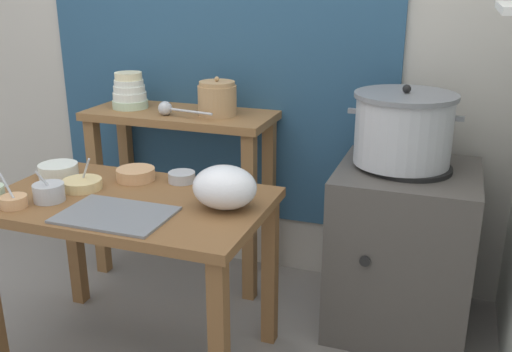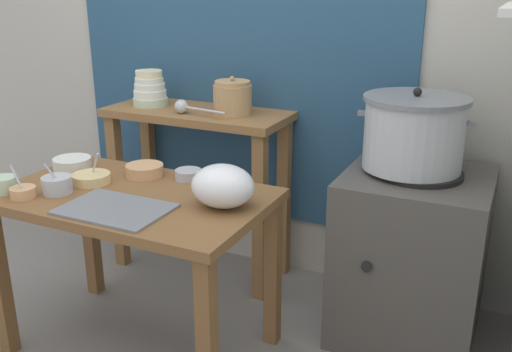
{
  "view_description": "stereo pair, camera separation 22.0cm",
  "coord_description": "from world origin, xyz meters",
  "px_view_note": "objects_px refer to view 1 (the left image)",
  "views": [
    {
      "loc": [
        1.05,
        -1.73,
        1.54
      ],
      "look_at": [
        0.36,
        0.24,
        0.82
      ],
      "focal_mm": 40.24,
      "sensor_mm": 36.0,
      "label": 1
    },
    {
      "loc": [
        1.26,
        -1.64,
        1.54
      ],
      "look_at": [
        0.36,
        0.24,
        0.82
      ],
      "focal_mm": 40.24,
      "sensor_mm": 36.0,
      "label": 2
    }
  ],
  "objects_px": {
    "prep_bowl_4": "(58,170)",
    "prep_table": "(130,224)",
    "prep_bowl_2": "(136,174)",
    "back_shelf_table": "(182,153)",
    "stove_block": "(402,249)",
    "prep_bowl_0": "(82,184)",
    "prep_bowl_3": "(49,192)",
    "ladle": "(167,109)",
    "serving_tray": "(115,215)",
    "bowl_stack_enamel": "(129,92)",
    "prep_bowl_5": "(182,176)",
    "clay_pot": "(217,99)",
    "prep_bowl_1": "(14,201)",
    "steamer_pot": "(403,128)",
    "plastic_bag": "(225,187)"
  },
  "relations": [
    {
      "from": "back_shelf_table",
      "to": "steamer_pot",
      "type": "relative_size",
      "value": 2.0
    },
    {
      "from": "clay_pot",
      "to": "prep_bowl_1",
      "type": "height_order",
      "value": "clay_pot"
    },
    {
      "from": "bowl_stack_enamel",
      "to": "prep_bowl_0",
      "type": "bearing_deg",
      "value": -75.11
    },
    {
      "from": "bowl_stack_enamel",
      "to": "plastic_bag",
      "type": "height_order",
      "value": "bowl_stack_enamel"
    },
    {
      "from": "prep_table",
      "to": "ladle",
      "type": "height_order",
      "value": "ladle"
    },
    {
      "from": "plastic_bag",
      "to": "prep_bowl_4",
      "type": "height_order",
      "value": "plastic_bag"
    },
    {
      "from": "ladle",
      "to": "prep_bowl_3",
      "type": "height_order",
      "value": "ladle"
    },
    {
      "from": "bowl_stack_enamel",
      "to": "serving_tray",
      "type": "distance_m",
      "value": 1.06
    },
    {
      "from": "back_shelf_table",
      "to": "prep_bowl_4",
      "type": "distance_m",
      "value": 0.68
    },
    {
      "from": "prep_bowl_1",
      "to": "serving_tray",
      "type": "bearing_deg",
      "value": 7.15
    },
    {
      "from": "back_shelf_table",
      "to": "prep_bowl_2",
      "type": "xyz_separation_m",
      "value": [
        0.05,
        -0.54,
        0.07
      ]
    },
    {
      "from": "prep_bowl_1",
      "to": "ladle",
      "type": "bearing_deg",
      "value": 76.75
    },
    {
      "from": "clay_pot",
      "to": "prep_bowl_4",
      "type": "bearing_deg",
      "value": -128.36
    },
    {
      "from": "steamer_pot",
      "to": "prep_bowl_1",
      "type": "height_order",
      "value": "steamer_pot"
    },
    {
      "from": "clay_pot",
      "to": "prep_bowl_5",
      "type": "distance_m",
      "value": 0.55
    },
    {
      "from": "prep_table",
      "to": "prep_bowl_5",
      "type": "height_order",
      "value": "prep_bowl_5"
    },
    {
      "from": "prep_bowl_3",
      "to": "prep_bowl_5",
      "type": "distance_m",
      "value": 0.54
    },
    {
      "from": "bowl_stack_enamel",
      "to": "prep_bowl_2",
      "type": "bearing_deg",
      "value": -57.84
    },
    {
      "from": "back_shelf_table",
      "to": "stove_block",
      "type": "relative_size",
      "value": 1.23
    },
    {
      "from": "prep_table",
      "to": "serving_tray",
      "type": "bearing_deg",
      "value": -72.95
    },
    {
      "from": "prep_bowl_4",
      "to": "prep_table",
      "type": "bearing_deg",
      "value": -16.36
    },
    {
      "from": "clay_pot",
      "to": "prep_bowl_5",
      "type": "height_order",
      "value": "clay_pot"
    },
    {
      "from": "serving_tray",
      "to": "prep_bowl_0",
      "type": "height_order",
      "value": "prep_bowl_0"
    },
    {
      "from": "prep_bowl_2",
      "to": "prep_bowl_0",
      "type": "bearing_deg",
      "value": -130.62
    },
    {
      "from": "prep_table",
      "to": "clay_pot",
      "type": "height_order",
      "value": "clay_pot"
    },
    {
      "from": "prep_bowl_4",
      "to": "prep_bowl_1",
      "type": "bearing_deg",
      "value": -80.0
    },
    {
      "from": "prep_table",
      "to": "prep_bowl_4",
      "type": "xyz_separation_m",
      "value": [
        -0.42,
        0.12,
        0.14
      ]
    },
    {
      "from": "ladle",
      "to": "prep_bowl_4",
      "type": "distance_m",
      "value": 0.61
    },
    {
      "from": "prep_bowl_2",
      "to": "prep_bowl_5",
      "type": "height_order",
      "value": "prep_bowl_2"
    },
    {
      "from": "prep_table",
      "to": "prep_bowl_4",
      "type": "bearing_deg",
      "value": 163.64
    },
    {
      "from": "stove_block",
      "to": "ladle",
      "type": "relative_size",
      "value": 2.55
    },
    {
      "from": "prep_table",
      "to": "prep_bowl_0",
      "type": "distance_m",
      "value": 0.27
    },
    {
      "from": "serving_tray",
      "to": "prep_bowl_4",
      "type": "xyz_separation_m",
      "value": [
        -0.47,
        0.29,
        0.03
      ]
    },
    {
      "from": "clay_pot",
      "to": "serving_tray",
      "type": "relative_size",
      "value": 0.48
    },
    {
      "from": "prep_bowl_2",
      "to": "prep_bowl_3",
      "type": "xyz_separation_m",
      "value": [
        -0.19,
        -0.33,
        0.01
      ]
    },
    {
      "from": "bowl_stack_enamel",
      "to": "steamer_pot",
      "type": "bearing_deg",
      "value": -4.42
    },
    {
      "from": "stove_block",
      "to": "prep_bowl_4",
      "type": "xyz_separation_m",
      "value": [
        -1.44,
        -0.49,
        0.37
      ]
    },
    {
      "from": "back_shelf_table",
      "to": "serving_tray",
      "type": "xyz_separation_m",
      "value": [
        0.19,
        -0.91,
        0.05
      ]
    },
    {
      "from": "stove_block",
      "to": "prep_bowl_2",
      "type": "relative_size",
      "value": 4.75
    },
    {
      "from": "steamer_pot",
      "to": "ladle",
      "type": "height_order",
      "value": "steamer_pot"
    },
    {
      "from": "prep_bowl_0",
      "to": "prep_bowl_2",
      "type": "height_order",
      "value": "prep_bowl_0"
    },
    {
      "from": "prep_table",
      "to": "bowl_stack_enamel",
      "type": "relative_size",
      "value": 5.96
    },
    {
      "from": "serving_tray",
      "to": "prep_bowl_1",
      "type": "bearing_deg",
      "value": -172.85
    },
    {
      "from": "bowl_stack_enamel",
      "to": "prep_bowl_5",
      "type": "bearing_deg",
      "value": -42.7
    },
    {
      "from": "ladle",
      "to": "prep_bowl_3",
      "type": "distance_m",
      "value": 0.8
    },
    {
      "from": "prep_bowl_4",
      "to": "serving_tray",
      "type": "bearing_deg",
      "value": -31.87
    },
    {
      "from": "stove_block",
      "to": "clay_pot",
      "type": "bearing_deg",
      "value": 172.18
    },
    {
      "from": "back_shelf_table",
      "to": "prep_bowl_2",
      "type": "relative_size",
      "value": 5.85
    },
    {
      "from": "prep_table",
      "to": "prep_bowl_2",
      "type": "relative_size",
      "value": 6.7
    },
    {
      "from": "steamer_pot",
      "to": "prep_bowl_0",
      "type": "height_order",
      "value": "steamer_pot"
    }
  ]
}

